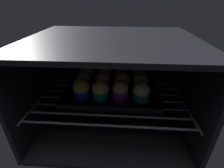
{
  "coord_description": "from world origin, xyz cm",
  "views": [
    {
      "loc": [
        4.08,
        -34.31,
        47.99
      ],
      "look_at": [
        0.0,
        23.18,
        17.06
      ],
      "focal_mm": 26.28,
      "sensor_mm": 36.0,
      "label": 1
    }
  ],
  "objects_px": {
    "muffin_row1_col3": "(141,82)",
    "muffin_row0_col2": "(120,90)",
    "muffin_row1_col1": "(103,81)",
    "muffin_row2_col2": "(122,74)",
    "muffin_row2_col1": "(106,74)",
    "muffin_row0_col0": "(81,89)",
    "muffin_row2_col3": "(139,74)",
    "muffin_row2_col0": "(88,73)",
    "baking_tray": "(112,89)",
    "muffin_row1_col2": "(122,81)",
    "muffin_row0_col3": "(141,92)",
    "muffin_row0_col1": "(100,90)",
    "muffin_row1_col0": "(84,81)"
  },
  "relations": [
    {
      "from": "muffin_row1_col2",
      "to": "muffin_row2_col3",
      "type": "height_order",
      "value": "muffin_row2_col3"
    },
    {
      "from": "muffin_row0_col0",
      "to": "muffin_row2_col1",
      "type": "xyz_separation_m",
      "value": [
        0.07,
        0.14,
        -0.0
      ]
    },
    {
      "from": "muffin_row0_col0",
      "to": "muffin_row2_col0",
      "type": "xyz_separation_m",
      "value": [
        -0.01,
        0.14,
        -0.0
      ]
    },
    {
      "from": "muffin_row1_col3",
      "to": "muffin_row1_col2",
      "type": "bearing_deg",
      "value": 176.83
    },
    {
      "from": "muffin_row1_col2",
      "to": "muffin_row2_col3",
      "type": "relative_size",
      "value": 0.97
    },
    {
      "from": "muffin_row2_col0",
      "to": "muffin_row1_col0",
      "type": "bearing_deg",
      "value": -89.96
    },
    {
      "from": "muffin_row1_col2",
      "to": "muffin_row2_col0",
      "type": "xyz_separation_m",
      "value": [
        -0.15,
        0.07,
        -0.0
      ]
    },
    {
      "from": "muffin_row0_col0",
      "to": "muffin_row2_col3",
      "type": "bearing_deg",
      "value": 33.64
    },
    {
      "from": "baking_tray",
      "to": "muffin_row0_col0",
      "type": "height_order",
      "value": "muffin_row0_col0"
    },
    {
      "from": "muffin_row2_col0",
      "to": "muffin_row2_col2",
      "type": "distance_m",
      "value": 0.15
    },
    {
      "from": "muffin_row0_col2",
      "to": "muffin_row0_col3",
      "type": "bearing_deg",
      "value": -2.46
    },
    {
      "from": "muffin_row2_col3",
      "to": "muffin_row2_col2",
      "type": "bearing_deg",
      "value": -176.19
    },
    {
      "from": "baking_tray",
      "to": "muffin_row1_col0",
      "type": "bearing_deg",
      "value": 179.71
    },
    {
      "from": "muffin_row0_col0",
      "to": "muffin_row0_col2",
      "type": "distance_m",
      "value": 0.14
    },
    {
      "from": "muffin_row0_col2",
      "to": "muffin_row0_col3",
      "type": "distance_m",
      "value": 0.07
    },
    {
      "from": "muffin_row0_col3",
      "to": "muffin_row1_col3",
      "type": "relative_size",
      "value": 1.03
    },
    {
      "from": "muffin_row2_col0",
      "to": "muffin_row2_col3",
      "type": "xyz_separation_m",
      "value": [
        0.22,
        0.0,
        -0.0
      ]
    },
    {
      "from": "muffin_row0_col1",
      "to": "muffin_row2_col3",
      "type": "xyz_separation_m",
      "value": [
        0.15,
        0.15,
        -0.0
      ]
    },
    {
      "from": "muffin_row2_col3",
      "to": "muffin_row2_col0",
      "type": "bearing_deg",
      "value": -178.95
    },
    {
      "from": "muffin_row0_col0",
      "to": "muffin_row2_col3",
      "type": "relative_size",
      "value": 0.96
    },
    {
      "from": "muffin_row2_col1",
      "to": "muffin_row2_col2",
      "type": "xyz_separation_m",
      "value": [
        0.07,
        -0.0,
        -0.0
      ]
    },
    {
      "from": "muffin_row0_col0",
      "to": "muffin_row0_col1",
      "type": "distance_m",
      "value": 0.07
    },
    {
      "from": "muffin_row0_col1",
      "to": "muffin_row1_col2",
      "type": "distance_m",
      "value": 0.11
    },
    {
      "from": "muffin_row0_col1",
      "to": "muffin_row1_col3",
      "type": "distance_m",
      "value": 0.17
    },
    {
      "from": "baking_tray",
      "to": "muffin_row2_col3",
      "type": "relative_size",
      "value": 4.88
    },
    {
      "from": "muffin_row1_col3",
      "to": "muffin_row2_col3",
      "type": "height_order",
      "value": "muffin_row2_col3"
    },
    {
      "from": "muffin_row0_col3",
      "to": "baking_tray",
      "type": "bearing_deg",
      "value": 146.23
    },
    {
      "from": "muffin_row0_col3",
      "to": "muffin_row1_col3",
      "type": "height_order",
      "value": "muffin_row0_col3"
    },
    {
      "from": "muffin_row1_col1",
      "to": "muffin_row2_col2",
      "type": "bearing_deg",
      "value": 43.88
    },
    {
      "from": "baking_tray",
      "to": "muffin_row2_col1",
      "type": "xyz_separation_m",
      "value": [
        -0.03,
        0.07,
        0.04
      ]
    },
    {
      "from": "muffin_row0_col1",
      "to": "muffin_row2_col3",
      "type": "bearing_deg",
      "value": 45.33
    },
    {
      "from": "muffin_row0_col2",
      "to": "muffin_row2_col3",
      "type": "relative_size",
      "value": 0.92
    },
    {
      "from": "muffin_row0_col0",
      "to": "muffin_row2_col1",
      "type": "distance_m",
      "value": 0.16
    },
    {
      "from": "muffin_row1_col3",
      "to": "muffin_row0_col2",
      "type": "bearing_deg",
      "value": -139.47
    },
    {
      "from": "muffin_row0_col3",
      "to": "muffin_row2_col0",
      "type": "height_order",
      "value": "muffin_row2_col0"
    },
    {
      "from": "muffin_row1_col1",
      "to": "muffin_row1_col2",
      "type": "xyz_separation_m",
      "value": [
        0.08,
        0.0,
        0.0
      ]
    },
    {
      "from": "muffin_row0_col0",
      "to": "muffin_row2_col0",
      "type": "bearing_deg",
      "value": 92.42
    },
    {
      "from": "muffin_row0_col2",
      "to": "muffin_row2_col1",
      "type": "xyz_separation_m",
      "value": [
        -0.07,
        0.14,
        0.0
      ]
    },
    {
      "from": "muffin_row2_col2",
      "to": "muffin_row0_col0",
      "type": "bearing_deg",
      "value": -135.67
    },
    {
      "from": "muffin_row1_col3",
      "to": "muffin_row2_col3",
      "type": "xyz_separation_m",
      "value": [
        -0.0,
        0.08,
        -0.0
      ]
    },
    {
      "from": "muffin_row2_col1",
      "to": "muffin_row0_col1",
      "type": "bearing_deg",
      "value": -91.2
    },
    {
      "from": "baking_tray",
      "to": "muffin_row1_col1",
      "type": "height_order",
      "value": "muffin_row1_col1"
    },
    {
      "from": "muffin_row2_col2",
      "to": "muffin_row2_col3",
      "type": "xyz_separation_m",
      "value": [
        0.07,
        0.0,
        0.0
      ]
    },
    {
      "from": "muffin_row1_col2",
      "to": "muffin_row1_col0",
      "type": "bearing_deg",
      "value": -179.78
    },
    {
      "from": "muffin_row2_col2",
      "to": "muffin_row2_col3",
      "type": "bearing_deg",
      "value": 3.81
    },
    {
      "from": "muffin_row1_col0",
      "to": "muffin_row2_col1",
      "type": "bearing_deg",
      "value": 41.56
    },
    {
      "from": "muffin_row0_col3",
      "to": "muffin_row1_col2",
      "type": "xyz_separation_m",
      "value": [
        -0.07,
        0.07,
        0.0
      ]
    },
    {
      "from": "muffin_row0_col3",
      "to": "muffin_row1_col2",
      "type": "height_order",
      "value": "same"
    },
    {
      "from": "muffin_row1_col2",
      "to": "muffin_row2_col2",
      "type": "xyz_separation_m",
      "value": [
        -0.0,
        0.07,
        -0.0
      ]
    },
    {
      "from": "muffin_row1_col0",
      "to": "muffin_row1_col2",
      "type": "bearing_deg",
      "value": 0.22
    }
  ]
}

